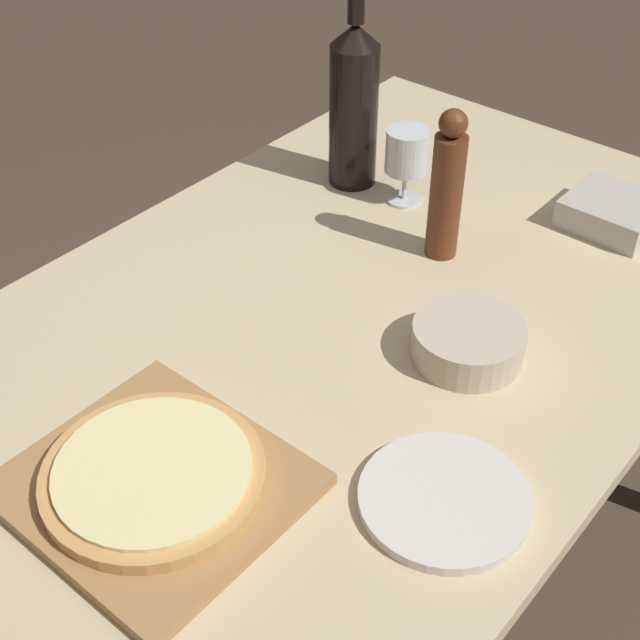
# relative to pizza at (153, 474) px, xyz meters

# --- Properties ---
(dining_table) EXTENTS (0.89, 1.66, 0.78)m
(dining_table) POSITION_rel_pizza_xyz_m (-0.04, 0.31, -0.12)
(dining_table) COLOR #CCB78E
(dining_table) RESTS_ON ground_plane
(cutting_board) EXTENTS (0.32, 0.29, 0.02)m
(cutting_board) POSITION_rel_pizza_xyz_m (0.00, 0.00, -0.02)
(cutting_board) COLOR #A87A47
(cutting_board) RESTS_ON dining_table
(pizza) EXTENTS (0.26, 0.26, 0.02)m
(pizza) POSITION_rel_pizza_xyz_m (0.00, 0.00, 0.00)
(pizza) COLOR tan
(pizza) RESTS_ON cutting_board
(wine_bottle) EXTENTS (0.08, 0.08, 0.36)m
(wine_bottle) POSITION_rel_pizza_xyz_m (-0.27, 0.72, 0.12)
(wine_bottle) COLOR black
(wine_bottle) RESTS_ON dining_table
(pepper_mill) EXTENTS (0.05, 0.05, 0.25)m
(pepper_mill) POSITION_rel_pizza_xyz_m (-0.02, 0.63, 0.09)
(pepper_mill) COLOR #5B2D19
(pepper_mill) RESTS_ON dining_table
(wine_glass) EXTENTS (0.07, 0.07, 0.14)m
(wine_glass) POSITION_rel_pizza_xyz_m (-0.16, 0.72, 0.06)
(wine_glass) COLOR silver
(wine_glass) RESTS_ON dining_table
(small_bowl) EXTENTS (0.16, 0.16, 0.05)m
(small_bowl) POSITION_rel_pizza_xyz_m (0.15, 0.44, -0.00)
(small_bowl) COLOR beige
(small_bowl) RESTS_ON dining_table
(dinner_plate) EXTENTS (0.20, 0.20, 0.01)m
(dinner_plate) POSITION_rel_pizza_xyz_m (0.27, 0.20, -0.02)
(dinner_plate) COLOR silver
(dinner_plate) RESTS_ON dining_table
(food_container) EXTENTS (0.15, 0.14, 0.05)m
(food_container) POSITION_rel_pizza_xyz_m (0.15, 0.88, -0.00)
(food_container) COLOR #BCB7AD
(food_container) RESTS_ON dining_table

